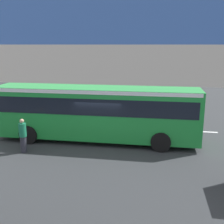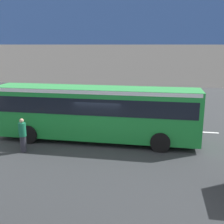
% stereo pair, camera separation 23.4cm
% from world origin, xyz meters
% --- Properties ---
extents(ground, '(80.00, 80.00, 0.00)m').
position_xyz_m(ground, '(0.00, 0.00, 0.00)').
color(ground, '#2D3033').
extents(city_bus, '(11.54, 2.85, 3.15)m').
position_xyz_m(city_bus, '(0.33, -0.34, 1.88)').
color(city_bus, '#1E8C38').
rests_on(city_bus, ground).
extents(pedestrian, '(0.38, 0.38, 1.79)m').
position_xyz_m(pedestrian, '(3.68, 2.16, 0.89)').
color(pedestrian, '#2D2D38').
rests_on(pedestrian, ground).
extents(traffic_sign, '(0.08, 0.60, 2.80)m').
position_xyz_m(traffic_sign, '(1.27, -5.00, 1.89)').
color(traffic_sign, slate).
rests_on(traffic_sign, ground).
extents(lane_dash_leftmost, '(2.00, 0.20, 0.01)m').
position_xyz_m(lane_dash_leftmost, '(-6.00, -2.91, 0.00)').
color(lane_dash_leftmost, silver).
rests_on(lane_dash_leftmost, ground).
extents(lane_dash_left, '(2.00, 0.20, 0.01)m').
position_xyz_m(lane_dash_left, '(-2.00, -2.91, 0.00)').
color(lane_dash_left, silver).
rests_on(lane_dash_left, ground).
extents(lane_dash_centre, '(2.00, 0.20, 0.01)m').
position_xyz_m(lane_dash_centre, '(2.00, -2.91, 0.00)').
color(lane_dash_centre, silver).
rests_on(lane_dash_centre, ground).
extents(lane_dash_right, '(2.00, 0.20, 0.01)m').
position_xyz_m(lane_dash_right, '(6.00, -2.91, 0.00)').
color(lane_dash_right, silver).
rests_on(lane_dash_right, ground).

